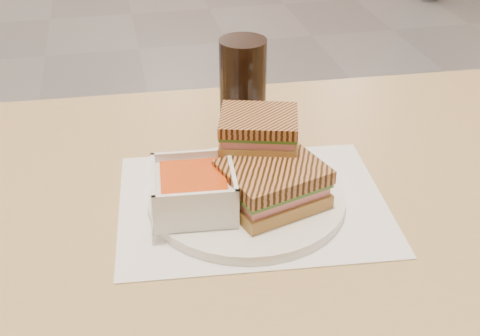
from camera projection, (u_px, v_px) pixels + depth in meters
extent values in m
cube|color=tan|center=(307.00, 188.00, 0.94)|extent=(1.23, 0.75, 0.03)
cylinder|color=tan|center=(7.00, 282.00, 1.31)|extent=(0.06, 0.06, 0.72)
cube|color=white|center=(253.00, 203.00, 0.88)|extent=(0.40, 0.32, 0.00)
cylinder|color=white|center=(247.00, 198.00, 0.88)|extent=(0.28, 0.28, 0.01)
cube|color=white|center=(194.00, 194.00, 0.83)|extent=(0.12, 0.12, 0.05)
cube|color=#D84916|center=(193.00, 178.00, 0.82)|extent=(0.09, 0.09, 0.01)
cube|color=white|center=(232.00, 172.00, 0.82)|extent=(0.01, 0.11, 0.01)
cube|color=white|center=(153.00, 178.00, 0.81)|extent=(0.01, 0.11, 0.01)
cube|color=white|center=(190.00, 155.00, 0.86)|extent=(0.11, 0.01, 0.01)
cube|color=white|center=(196.00, 197.00, 0.77)|extent=(0.11, 0.01, 0.01)
cube|color=#AA7D3C|center=(272.00, 196.00, 0.85)|extent=(0.15, 0.14, 0.02)
cube|color=#DC8586|center=(273.00, 186.00, 0.84)|extent=(0.14, 0.13, 0.01)
cube|color=#386B23|center=(273.00, 180.00, 0.84)|extent=(0.15, 0.14, 0.01)
cube|color=#A6663B|center=(273.00, 172.00, 0.83)|extent=(0.15, 0.14, 0.02)
cube|color=#AA7D3C|center=(258.00, 140.00, 0.88)|extent=(0.13, 0.11, 0.02)
cube|color=#DC8586|center=(259.00, 132.00, 0.88)|extent=(0.12, 0.11, 0.01)
cube|color=#386B23|center=(259.00, 127.00, 0.87)|extent=(0.12, 0.11, 0.01)
cube|color=#A6663B|center=(259.00, 120.00, 0.87)|extent=(0.13, 0.11, 0.02)
cylinder|color=black|center=(243.00, 88.00, 1.02)|extent=(0.08, 0.08, 0.16)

